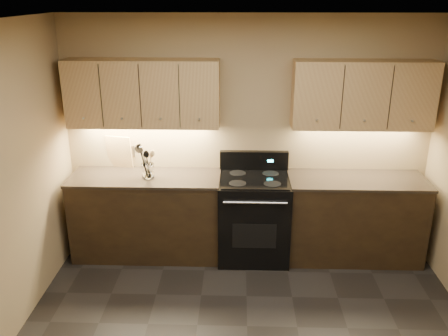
{
  "coord_description": "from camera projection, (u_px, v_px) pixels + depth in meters",
  "views": [
    {
      "loc": [
        -0.1,
        -3.02,
        2.79
      ],
      "look_at": [
        -0.24,
        1.45,
        1.13
      ],
      "focal_mm": 38.0,
      "sensor_mm": 36.0,
      "label": 1
    }
  ],
  "objects": [
    {
      "name": "counter_right",
      "position": [
        354.0,
        218.0,
        5.2
      ],
      "size": [
        1.46,
        0.62,
        0.93
      ],
      "color": "black",
      "rests_on": "ground"
    },
    {
      "name": "wooden_spoon",
      "position": [
        145.0,
        164.0,
        5.0
      ],
      "size": [
        0.14,
        0.13,
        0.3
      ],
      "primitive_type": null,
      "rotation": [
        -0.19,
        0.31,
        0.17
      ],
      "color": "#DEB977",
      "rests_on": "utensil_crock"
    },
    {
      "name": "upper_cab_right",
      "position": [
        363.0,
        95.0,
        4.87
      ],
      "size": [
        1.44,
        0.3,
        0.7
      ],
      "primitive_type": "cube",
      "color": "tan",
      "rests_on": "wall_back"
    },
    {
      "name": "black_spoon",
      "position": [
        148.0,
        162.0,
        5.04
      ],
      "size": [
        0.07,
        0.13,
        0.3
      ],
      "primitive_type": null,
      "rotation": [
        0.23,
        -0.03,
        0.04
      ],
      "color": "black",
      "rests_on": "utensil_crock"
    },
    {
      "name": "upper_cab_left",
      "position": [
        143.0,
        93.0,
        4.94
      ],
      "size": [
        1.6,
        0.3,
        0.7
      ],
      "primitive_type": "cube",
      "color": "tan",
      "rests_on": "wall_back"
    },
    {
      "name": "cutting_board",
      "position": [
        119.0,
        152.0,
        5.3
      ],
      "size": [
        0.3,
        0.12,
        0.37
      ],
      "primitive_type": "cube",
      "rotation": [
        0.12,
        0.0,
        -0.22
      ],
      "color": "#DEB977",
      "rests_on": "counter_left"
    },
    {
      "name": "steel_spatula",
      "position": [
        151.0,
        159.0,
        5.01
      ],
      "size": [
        0.19,
        0.16,
        0.39
      ],
      "primitive_type": null,
      "rotation": [
        0.23,
        -0.21,
        -0.24
      ],
      "color": "silver",
      "rests_on": "utensil_crock"
    },
    {
      "name": "wall_back",
      "position": [
        247.0,
        136.0,
        5.22
      ],
      "size": [
        4.0,
        0.04,
        2.6
      ],
      "primitive_type": "cube",
      "color": "#9D8A5C",
      "rests_on": "ground"
    },
    {
      "name": "outlet_plate",
      "position": [
        131.0,
        151.0,
        5.32
      ],
      "size": [
        0.08,
        0.01,
        0.12
      ],
      "primitive_type": "cube",
      "color": "#B2B5BA",
      "rests_on": "wall_back"
    },
    {
      "name": "black_turner",
      "position": [
        147.0,
        160.0,
        4.97
      ],
      "size": [
        0.19,
        0.12,
        0.4
      ],
      "primitive_type": null,
      "rotation": [
        -0.13,
        -0.21,
        0.36
      ],
      "color": "black",
      "rests_on": "utensil_crock"
    },
    {
      "name": "steel_skimmer",
      "position": [
        151.0,
        161.0,
        5.0
      ],
      "size": [
        0.23,
        0.14,
        0.35
      ],
      "primitive_type": null,
      "rotation": [
        -0.06,
        -0.43,
        -0.15
      ],
      "color": "silver",
      "rests_on": "utensil_crock"
    },
    {
      "name": "utensil_crock",
      "position": [
        148.0,
        171.0,
        5.04
      ],
      "size": [
        0.16,
        0.16,
        0.16
      ],
      "color": "white",
      "rests_on": "counter_left"
    },
    {
      "name": "ceiling",
      "position": [
        255.0,
        25.0,
        2.9
      ],
      "size": [
        4.0,
        4.0,
        0.0
      ],
      "primitive_type": "plane",
      "rotation": [
        3.14,
        0.0,
        0.0
      ],
      "color": "silver",
      "rests_on": "wall_back"
    },
    {
      "name": "stove",
      "position": [
        254.0,
        216.0,
        5.21
      ],
      "size": [
        0.76,
        0.68,
        1.14
      ],
      "color": "black",
      "rests_on": "ground"
    },
    {
      "name": "counter_left",
      "position": [
        147.0,
        215.0,
        5.26
      ],
      "size": [
        1.62,
        0.62,
        0.93
      ],
      "color": "black",
      "rests_on": "ground"
    }
  ]
}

